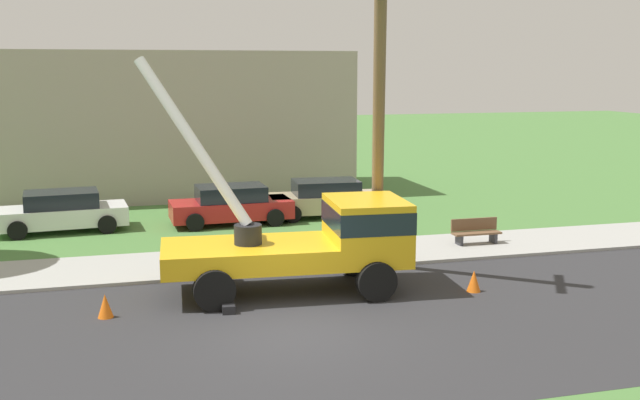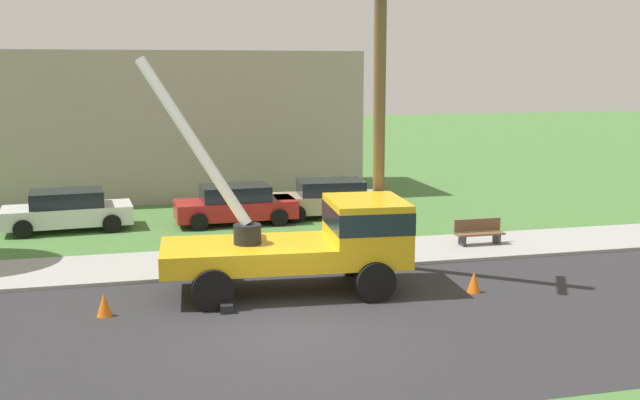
% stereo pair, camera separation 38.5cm
% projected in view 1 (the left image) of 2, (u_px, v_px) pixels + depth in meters
% --- Properties ---
extents(ground_plane, '(120.00, 120.00, 0.00)m').
position_uv_depth(ground_plane, '(224.00, 223.00, 27.84)').
color(ground_plane, '#477538').
extents(road_asphalt, '(80.00, 8.97, 0.01)m').
position_uv_depth(road_asphalt, '(299.00, 330.00, 16.43)').
color(road_asphalt, '#2B2B2D').
rests_on(road_asphalt, ground).
extents(sidewalk_strip, '(80.00, 3.17, 0.10)m').
position_uv_depth(sidewalk_strip, '(251.00, 260.00, 22.19)').
color(sidewalk_strip, '#9E9E99').
rests_on(sidewalk_strip, ground).
extents(utility_truck, '(6.74, 3.23, 5.98)m').
position_uv_depth(utility_truck, '(317.00, 237.00, 19.18)').
color(utility_truck, gold).
rests_on(utility_truck, ground).
extents(leaning_utility_pole, '(1.31, 3.23, 8.71)m').
position_uv_depth(leaning_utility_pole, '(379.00, 114.00, 19.83)').
color(leaning_utility_pole, brown).
rests_on(leaning_utility_pole, ground).
extents(traffic_cone_ahead, '(0.36, 0.36, 0.56)m').
position_uv_depth(traffic_cone_ahead, '(474.00, 281.00, 19.22)').
color(traffic_cone_ahead, orange).
rests_on(traffic_cone_ahead, ground).
extents(traffic_cone_behind, '(0.36, 0.36, 0.56)m').
position_uv_depth(traffic_cone_behind, '(105.00, 306.00, 17.21)').
color(traffic_cone_behind, orange).
rests_on(traffic_cone_behind, ground).
extents(parked_sedan_white, '(4.53, 2.25, 1.42)m').
position_uv_depth(parked_sedan_white, '(62.00, 211.00, 26.25)').
color(parked_sedan_white, silver).
rests_on(parked_sedan_white, ground).
extents(parked_sedan_red, '(4.46, 2.11, 1.42)m').
position_uv_depth(parked_sedan_red, '(231.00, 205.00, 27.52)').
color(parked_sedan_red, '#B21E1E').
rests_on(parked_sedan_red, ground).
extents(parked_sedan_tan, '(4.50, 2.19, 1.42)m').
position_uv_depth(parked_sedan_tan, '(326.00, 198.00, 28.87)').
color(parked_sedan_tan, tan).
rests_on(parked_sedan_tan, ground).
extents(park_bench, '(1.60, 0.45, 0.90)m').
position_uv_depth(park_bench, '(476.00, 232.00, 24.06)').
color(park_bench, brown).
rests_on(park_bench, ground).
extents(lowrise_building_backdrop, '(18.00, 6.00, 6.40)m').
position_uv_depth(lowrise_building_backdrop, '(146.00, 124.00, 33.61)').
color(lowrise_building_backdrop, '#A5998C').
rests_on(lowrise_building_backdrop, ground).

